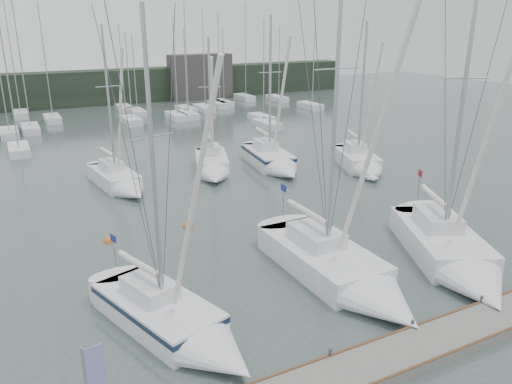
% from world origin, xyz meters
% --- Properties ---
extents(ground, '(160.00, 160.00, 0.00)m').
position_xyz_m(ground, '(0.00, 0.00, 0.00)').
color(ground, '#43514E').
rests_on(ground, ground).
extents(dock, '(24.00, 2.00, 0.40)m').
position_xyz_m(dock, '(0.00, -5.00, 0.20)').
color(dock, slate).
rests_on(dock, ground).
extents(far_treeline, '(90.00, 4.00, 5.00)m').
position_xyz_m(far_treeline, '(0.00, 62.00, 2.50)').
color(far_treeline, black).
rests_on(far_treeline, ground).
extents(far_building_right, '(10.00, 3.00, 7.00)m').
position_xyz_m(far_building_right, '(18.00, 60.00, 3.50)').
color(far_building_right, '#3E3B39').
rests_on(far_building_right, ground).
extents(mast_forest, '(58.48, 27.38, 14.69)m').
position_xyz_m(mast_forest, '(3.77, 46.03, 0.49)').
color(mast_forest, silver).
rests_on(mast_forest, ground).
extents(sailboat_near_left, '(5.20, 9.03, 13.53)m').
position_xyz_m(sailboat_near_left, '(-6.29, -0.04, 0.56)').
color(sailboat_near_left, silver).
rests_on(sailboat_near_left, ground).
extents(sailboat_near_center, '(3.46, 10.88, 17.05)m').
position_xyz_m(sailboat_near_center, '(2.02, 0.08, 0.60)').
color(sailboat_near_center, silver).
rests_on(sailboat_near_center, ground).
extents(sailboat_near_right, '(7.35, 10.70, 15.95)m').
position_xyz_m(sailboat_near_right, '(7.90, -0.96, 0.63)').
color(sailboat_near_right, silver).
rests_on(sailboat_near_right, ground).
extents(sailboat_mid_b, '(3.42, 8.23, 12.56)m').
position_xyz_m(sailboat_mid_b, '(-4.12, 19.63, 0.56)').
color(sailboat_mid_b, silver).
rests_on(sailboat_mid_b, ground).
extents(sailboat_mid_c, '(4.92, 8.07, 11.61)m').
position_xyz_m(sailboat_mid_c, '(3.43, 20.07, 0.61)').
color(sailboat_mid_c, silver).
rests_on(sailboat_mid_c, ground).
extents(sailboat_mid_d, '(3.99, 9.17, 13.36)m').
position_xyz_m(sailboat_mid_d, '(8.70, 19.17, 0.65)').
color(sailboat_mid_d, silver).
rests_on(sailboat_mid_d, ground).
extents(sailboat_mid_e, '(5.24, 8.50, 12.83)m').
position_xyz_m(sailboat_mid_e, '(14.94, 15.29, 0.60)').
color(sailboat_mid_e, silver).
rests_on(sailboat_mid_e, ground).
extents(buoy_a, '(0.62, 0.62, 0.62)m').
position_xyz_m(buoy_a, '(-2.16, 10.70, 0.00)').
color(buoy_a, orange).
rests_on(buoy_a, ground).
extents(buoy_c, '(0.58, 0.58, 0.58)m').
position_xyz_m(buoy_c, '(-6.95, 10.73, 0.00)').
color(buoy_c, orange).
rests_on(buoy_c, ground).
extents(seagull, '(0.91, 0.50, 0.19)m').
position_xyz_m(seagull, '(0.92, -2.21, 6.28)').
color(seagull, white).
rests_on(seagull, ground).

